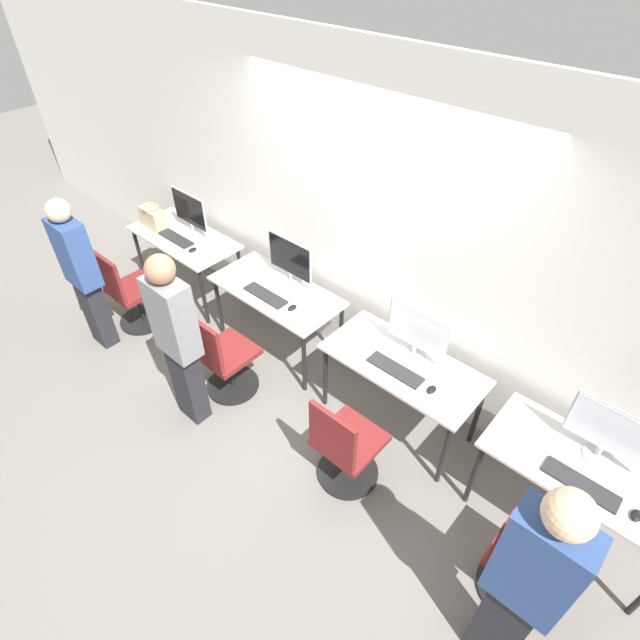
{
  "coord_description": "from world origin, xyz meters",
  "views": [
    {
      "loc": [
        2.03,
        -2.14,
        3.47
      ],
      "look_at": [
        0.0,
        0.12,
        0.86
      ],
      "focal_mm": 28.0,
      "sensor_mm": 36.0,
      "label": 1
    }
  ],
  "objects": [
    {
      "name": "ground_plane",
      "position": [
        0.0,
        0.0,
        0.0
      ],
      "size": [
        20.0,
        20.0,
        0.0
      ],
      "primitive_type": "plane",
      "color": "slate"
    },
    {
      "name": "wall_back",
      "position": [
        0.0,
        0.73,
        1.4
      ],
      "size": [
        12.0,
        0.05,
        2.8
      ],
      "color": "silver",
      "rests_on": "ground_plane"
    },
    {
      "name": "desk_far_left",
      "position": [
        -2.11,
        0.3,
        0.63
      ],
      "size": [
        1.26,
        0.6,
        0.71
      ],
      "color": "silver",
      "rests_on": "ground_plane"
    },
    {
      "name": "monitor_far_left",
      "position": [
        -2.11,
        0.43,
        0.94
      ],
      "size": [
        0.51,
        0.18,
        0.44
      ],
      "color": "#B2B2B7",
      "rests_on": "desk_far_left"
    },
    {
      "name": "keyboard_far_left",
      "position": [
        -2.11,
        0.21,
        0.72
      ],
      "size": [
        0.46,
        0.13,
        0.02
      ],
      "color": "#262628",
      "rests_on": "desk_far_left"
    },
    {
      "name": "mouse_far_left",
      "position": [
        -1.79,
        0.19,
        0.73
      ],
      "size": [
        0.06,
        0.09,
        0.03
      ],
      "color": "black",
      "rests_on": "desk_far_left"
    },
    {
      "name": "office_chair_far_left",
      "position": [
        -2.06,
        -0.45,
        0.37
      ],
      "size": [
        0.48,
        0.48,
        0.9
      ],
      "color": "black",
      "rests_on": "ground_plane"
    },
    {
      "name": "person_far_left",
      "position": [
        -2.09,
        -0.82,
        0.85
      ],
      "size": [
        0.36,
        0.21,
        1.57
      ],
      "color": "#232328",
      "rests_on": "ground_plane"
    },
    {
      "name": "desk_left",
      "position": [
        -0.7,
        0.3,
        0.63
      ],
      "size": [
        1.26,
        0.6,
        0.71
      ],
      "color": "silver",
      "rests_on": "ground_plane"
    },
    {
      "name": "monitor_left",
      "position": [
        -0.7,
        0.49,
        0.94
      ],
      "size": [
        0.51,
        0.18,
        0.44
      ],
      "color": "#B2B2B7",
      "rests_on": "desk_left"
    },
    {
      "name": "keyboard_left",
      "position": [
        -0.7,
        0.17,
        0.72
      ],
      "size": [
        0.46,
        0.13,
        0.02
      ],
      "color": "#262628",
      "rests_on": "desk_left"
    },
    {
      "name": "mouse_left",
      "position": [
        -0.39,
        0.2,
        0.73
      ],
      "size": [
        0.06,
        0.09,
        0.03
      ],
      "color": "black",
      "rests_on": "desk_left"
    },
    {
      "name": "office_chair_left",
      "position": [
        -0.64,
        -0.42,
        0.37
      ],
      "size": [
        0.48,
        0.48,
        0.9
      ],
      "color": "black",
      "rests_on": "ground_plane"
    },
    {
      "name": "person_left",
      "position": [
        -0.65,
        -0.79,
        0.89
      ],
      "size": [
        0.36,
        0.21,
        1.63
      ],
      "color": "#232328",
      "rests_on": "ground_plane"
    },
    {
      "name": "desk_right",
      "position": [
        0.7,
        0.3,
        0.63
      ],
      "size": [
        1.26,
        0.6,
        0.71
      ],
      "color": "silver",
      "rests_on": "ground_plane"
    },
    {
      "name": "monitor_right",
      "position": [
        0.7,
        0.44,
        0.94
      ],
      "size": [
        0.51,
        0.18,
        0.44
      ],
      "color": "#B2B2B7",
      "rests_on": "desk_right"
    },
    {
      "name": "keyboard_right",
      "position": [
        0.7,
        0.19,
        0.72
      ],
      "size": [
        0.46,
        0.13,
        0.02
      ],
      "color": "#262628",
      "rests_on": "desk_right"
    },
    {
      "name": "mouse_right",
      "position": [
        1.02,
        0.2,
        0.73
      ],
      "size": [
        0.06,
        0.09,
        0.03
      ],
      "color": "black",
      "rests_on": "desk_right"
    },
    {
      "name": "office_chair_right",
      "position": [
        0.73,
        -0.42,
        0.37
      ],
      "size": [
        0.48,
        0.48,
        0.9
      ],
      "color": "black",
      "rests_on": "ground_plane"
    },
    {
      "name": "desk_far_right",
      "position": [
        2.11,
        0.3,
        0.63
      ],
      "size": [
        1.26,
        0.6,
        0.71
      ],
      "color": "silver",
      "rests_on": "ground_plane"
    },
    {
      "name": "monitor_far_right",
      "position": [
        2.11,
        0.44,
        0.94
      ],
      "size": [
        0.51,
        0.18,
        0.44
      ],
      "color": "#B2B2B7",
      "rests_on": "desk_far_right"
    },
    {
      "name": "keyboard_far_right",
      "position": [
        2.11,
        0.16,
        0.72
      ],
      "size": [
        0.46,
        0.13,
        0.02
      ],
      "color": "#262628",
      "rests_on": "desk_far_right"
    },
    {
      "name": "mouse_far_right",
      "position": [
        2.43,
        0.16,
        0.73
      ],
      "size": [
        0.06,
        0.09,
        0.03
      ],
      "color": "black",
      "rests_on": "desk_far_right"
    },
    {
      "name": "office_chair_far_right",
      "position": [
        2.08,
        -0.36,
        0.37
      ],
      "size": [
        0.48,
        0.48,
        0.9
      ],
      "color": "black",
      "rests_on": "ground_plane"
    },
    {
      "name": "person_far_right",
      "position": [
        2.1,
        -0.72,
        0.92
      ],
      "size": [
        0.36,
        0.22,
        1.68
      ],
      "color": "#232328",
      "rests_on": "ground_plane"
    },
    {
      "name": "handbag",
      "position": [
        -2.49,
        0.21,
        0.83
      ],
      "size": [
        0.3,
        0.18,
        0.25
      ],
      "color": "tan",
      "rests_on": "desk_far_left"
    }
  ]
}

